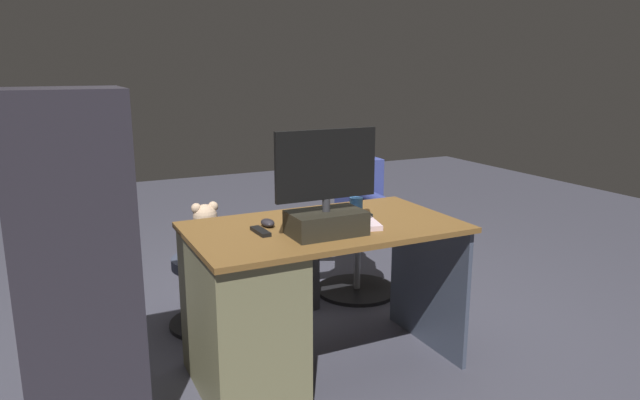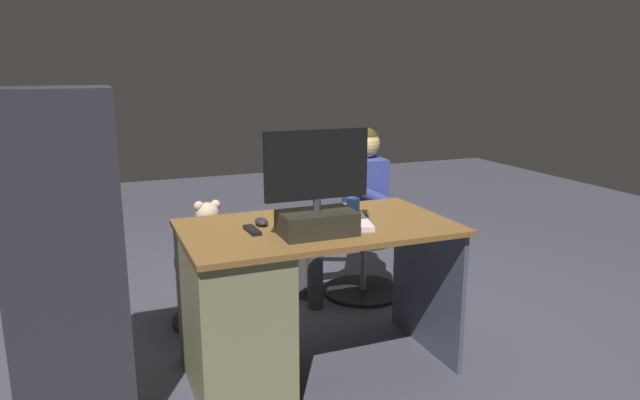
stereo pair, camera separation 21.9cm
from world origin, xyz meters
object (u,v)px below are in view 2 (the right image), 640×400
Objects in this scene: monitor at (317,203)px; office_chair_teddy at (211,281)px; teddy_bear at (208,230)px; desk at (252,303)px; tv_remote at (252,230)px; person at (353,201)px; visitor_chair at (363,260)px; computer_mouse at (261,222)px; keyboard at (325,218)px; cup at (353,206)px.

monitor is 1.03× the size of office_chair_teddy.
desk is at bearing 94.01° from teddy_bear.
tv_remote is 0.13× the size of person.
visitor_chair is 0.43m from person.
person is at bearing -139.02° from computer_mouse.
teddy_bear is (0.46, -0.67, -0.20)m from keyboard.
tv_remote is at bearing 11.41° from cup.
computer_mouse is (0.19, -0.24, -0.13)m from monitor.
computer_mouse is 0.70m from teddy_bear.
tv_remote is 0.90m from office_chair_teddy.
cup is 0.58× the size of tv_remote.
tv_remote is 1.20m from person.
person reaches higher than visitor_chair.
monitor reaches higher than teddy_bear.
desk is 13.49× the size of computer_mouse.
desk is at bearing 41.75° from person.
teddy_bear is at bearing -90.00° from office_chair_teddy.
office_chair_teddy is (0.33, -0.89, -0.65)m from monitor.
teddy_bear is at bearing -87.89° from tv_remote.
person is at bearing -124.34° from keyboard.
tv_remote is at bearing -28.76° from monitor.
person reaches higher than office_chair_teddy.
desk is at bearing 94.08° from office_chair_teddy.
keyboard reaches higher than tv_remote.
visitor_chair is (-0.99, -0.81, -0.17)m from desk.
person is (-0.95, -0.05, 0.08)m from teddy_bear.
tv_remote is at bearing 11.32° from keyboard.
keyboard is (-0.13, -0.22, -0.14)m from monitor.
desk is at bearing 39.29° from visitor_chair.
computer_mouse is at bearing 38.31° from visitor_chair.
teddy_bear reaches higher than office_chair_teddy.
person is (-0.90, -0.80, 0.25)m from desk.
monitor is 5.04× the size of computer_mouse.
office_chair_teddy and visitor_chair have the same top height.
monitor is 1.50× the size of teddy_bear.
monitor is at bearing 148.61° from tv_remote.
tv_remote is at bearing 94.74° from teddy_bear.
monitor is 0.43× the size of person.
tv_remote is (0.39, 0.08, -0.00)m from keyboard.
office_chair_teddy is 1.03m from person.
teddy_bear is (0.13, -0.66, -0.21)m from computer_mouse.
desk is 1.16× the size of person.
tv_remote is (-0.01, 0.00, 0.36)m from desk.
keyboard is 4.38× the size of computer_mouse.
desk is 3.08× the size of keyboard.
teddy_bear is (0.05, -0.75, 0.16)m from desk.
monitor reaches higher than computer_mouse.
keyboard is 4.83× the size of cup.
visitor_chair is at bearing -126.82° from monitor.
cup is at bearing -168.39° from keyboard.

